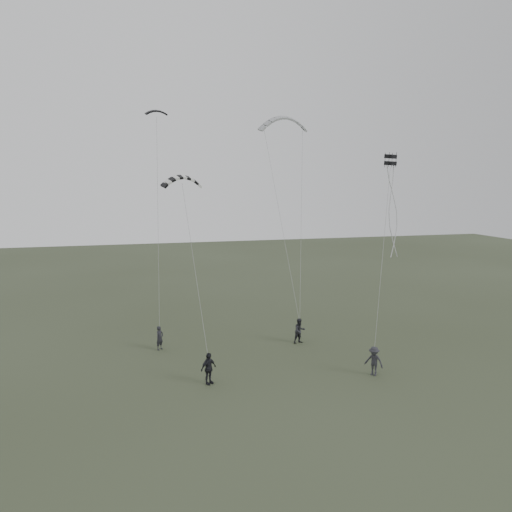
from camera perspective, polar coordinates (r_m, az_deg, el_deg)
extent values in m
plane|color=#353D27|center=(30.70, 0.60, -14.01)|extent=(140.00, 140.00, 0.00)
imported|color=black|center=(36.25, -10.95, -9.18)|extent=(0.73, 0.72, 1.69)
imported|color=black|center=(37.11, 5.01, -8.51)|extent=(1.04, 0.89, 1.85)
imported|color=black|center=(29.99, -5.45, -12.67)|extent=(1.18, 0.98, 1.88)
imported|color=#28282E|center=(31.94, 13.32, -11.60)|extent=(1.26, 1.33, 1.81)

